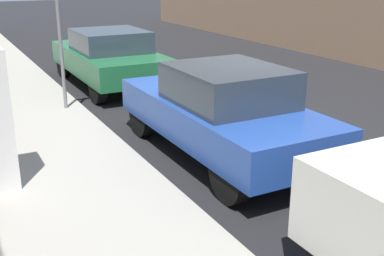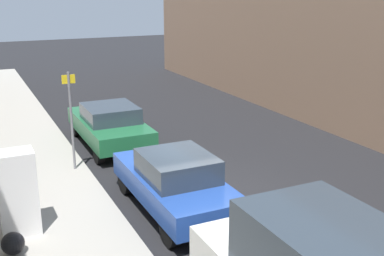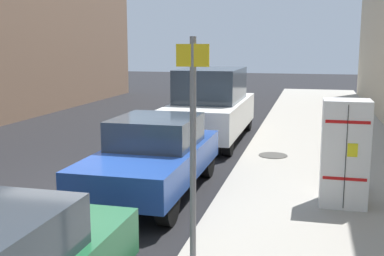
{
  "view_description": "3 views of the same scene",
  "coord_description": "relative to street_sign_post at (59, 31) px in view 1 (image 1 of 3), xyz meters",
  "views": [
    {
      "loc": [
        -4.7,
        -6.62,
        2.86
      ],
      "look_at": [
        -2.03,
        -1.57,
        0.95
      ],
      "focal_mm": 45.0,
      "sensor_mm": 36.0,
      "label": 1
    },
    {
      "loc": [
        -5.08,
        -10.09,
        5.13
      ],
      "look_at": [
        0.21,
        0.98,
        1.51
      ],
      "focal_mm": 45.0,
      "sensor_mm": 36.0,
      "label": 2
    },
    {
      "loc": [
        -3.8,
        7.96,
        2.84
      ],
      "look_at": [
        -1.42,
        -1.61,
        1.11
      ],
      "focal_mm": 45.0,
      "sensor_mm": 36.0,
      "label": 3
    }
  ],
  "objects": [
    {
      "name": "street_sign_post",
      "position": [
        0.0,
        0.0,
        0.0
      ],
      "size": [
        0.36,
        0.07,
        2.78
      ],
      "color": "slate",
      "rests_on": "sidewalk_slab"
    },
    {
      "name": "ground_plane",
      "position": [
        2.56,
        -2.94,
        -1.69
      ],
      "size": [
        80.0,
        80.0,
        0.0
      ],
      "primitive_type": "plane",
      "color": "black"
    },
    {
      "name": "parked_hatchback_blue",
      "position": [
        1.61,
        -3.45,
        -0.93
      ],
      "size": [
        1.71,
        4.16,
        1.47
      ],
      "color": "#23479E",
      "rests_on": "ground"
    },
    {
      "name": "parked_sedan_green",
      "position": [
        1.61,
        1.99,
        -0.95
      ],
      "size": [
        1.82,
        4.33,
        1.42
      ],
      "color": "#1E6038",
      "rests_on": "ground"
    }
  ]
}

